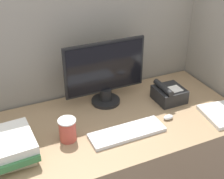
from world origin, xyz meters
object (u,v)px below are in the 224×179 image
mouse (168,117)px  desk_telephone (169,94)px  coffee_cup (68,130)px  book_stack (11,146)px  monitor (105,74)px  keyboard (127,132)px

mouse → desk_telephone: size_ratio=0.34×
coffee_cup → desk_telephone: size_ratio=0.70×
coffee_cup → book_stack: bearing=-178.3°
monitor → mouse: 0.45m
monitor → coffee_cup: (-0.33, -0.26, -0.13)m
monitor → mouse: (0.26, -0.33, -0.18)m
desk_telephone → book_stack: bearing=-173.0°
coffee_cup → book_stack: (-0.29, -0.01, -0.00)m
coffee_cup → desk_telephone: coffee_cup is taller
desk_telephone → keyboard: bearing=-153.2°
coffee_cup → book_stack: size_ratio=0.43×
keyboard → monitor: bearing=86.3°
keyboard → desk_telephone: size_ratio=2.33×
mouse → coffee_cup: (-0.59, 0.06, 0.05)m
coffee_cup → desk_telephone: 0.71m
monitor → desk_telephone: bearing=-21.8°
keyboard → desk_telephone: desk_telephone is taller
keyboard → mouse: size_ratio=6.78×
keyboard → book_stack: (-0.60, 0.08, 0.05)m
mouse → book_stack: 0.88m
mouse → book_stack: size_ratio=0.21×
coffee_cup → book_stack: 0.29m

